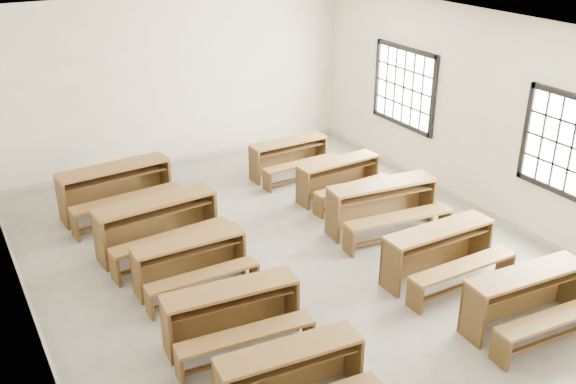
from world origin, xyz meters
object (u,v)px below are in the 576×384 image
desk_set_1 (233,312)px  desk_set_3 (158,222)px  desk_set_7 (383,203)px  desk_set_5 (528,296)px  desk_set_2 (191,260)px  desk_set_9 (290,155)px  desk_set_0 (292,374)px  desk_set_4 (117,186)px  desk_set_6 (440,250)px  desk_set_8 (340,176)px

desk_set_1 → desk_set_3: size_ratio=0.90×
desk_set_1 → desk_set_7: 3.49m
desk_set_5 → desk_set_2: bearing=142.3°
desk_set_5 → desk_set_9: size_ratio=1.10×
desk_set_3 → desk_set_9: bearing=22.1°
desk_set_5 → desk_set_7: bearing=93.5°
desk_set_5 → desk_set_7: desk_set_7 is taller
desk_set_5 → desk_set_0: bearing=-179.9°
desk_set_9 → desk_set_5: bearing=-90.6°
desk_set_0 → desk_set_5: (3.10, -0.22, 0.03)m
desk_set_0 → desk_set_1: 1.23m
desk_set_2 → desk_set_7: (3.16, 0.03, 0.06)m
desk_set_0 → desk_set_3: 3.69m
desk_set_2 → desk_set_5: (3.13, -2.81, 0.03)m
desk_set_2 → desk_set_4: desk_set_4 is taller
desk_set_5 → desk_set_6: size_ratio=1.02×
desk_set_5 → desk_set_6: bearing=100.8°
desk_set_7 → desk_set_9: 2.60m
desk_set_8 → desk_set_9: size_ratio=1.01×
desk_set_5 → desk_set_6: (-0.15, 1.34, 0.00)m
desk_set_3 → desk_set_6: (3.02, -2.57, -0.04)m
desk_set_6 → desk_set_8: desk_set_6 is taller
desk_set_6 → desk_set_8: size_ratio=1.06×
desk_set_2 → desk_set_3: 1.11m
desk_set_0 → desk_set_2: bearing=95.9°
desk_set_6 → desk_set_0: bearing=-159.2°
desk_set_2 → desk_set_3: size_ratio=0.82×
desk_set_1 → desk_set_2: (0.04, 1.36, -0.02)m
desk_set_6 → desk_set_7: (0.19, 1.50, 0.03)m
desk_set_0 → desk_set_3: bearing=96.5°
desk_set_0 → desk_set_8: 5.08m
desk_set_0 → desk_set_7: (3.13, 2.62, 0.06)m
desk_set_0 → desk_set_5: size_ratio=0.94×
desk_set_0 → desk_set_9: bearing=65.5°
desk_set_3 → desk_set_4: (-0.17, 1.54, 0.01)m
desk_set_3 → desk_set_9: size_ratio=1.20×
desk_set_2 → desk_set_8: 3.52m
desk_set_2 → desk_set_5: bearing=-41.7°
desk_set_2 → desk_set_3: bearing=92.9°
desk_set_6 → desk_set_8: bearing=84.3°
desk_set_4 → desk_set_0: bearing=-91.8°
desk_set_0 → desk_set_9: size_ratio=1.03×
desk_set_2 → desk_set_7: desk_set_7 is taller
desk_set_3 → desk_set_6: size_ratio=1.12×
desk_set_1 → desk_set_5: 3.48m
desk_set_2 → desk_set_5: 4.20m
desk_set_3 → desk_set_4: desk_set_4 is taller
desk_set_1 → desk_set_2: desk_set_1 is taller
desk_set_6 → desk_set_7: 1.51m
desk_set_2 → desk_set_6: desk_set_6 is taller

